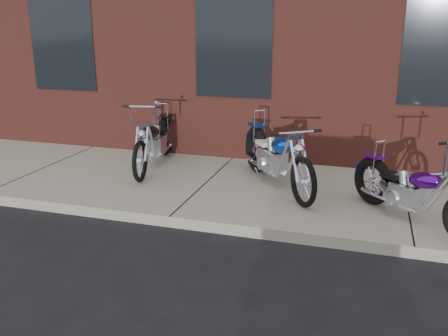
% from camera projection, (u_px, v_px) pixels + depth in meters
% --- Properties ---
extents(ground, '(120.00, 120.00, 0.00)m').
position_uv_depth(ground, '(170.00, 227.00, 6.22)').
color(ground, black).
rests_on(ground, ground).
extents(sidewalk, '(22.00, 3.00, 0.15)m').
position_uv_depth(sidewalk, '(207.00, 187.00, 7.57)').
color(sidewalk, gray).
rests_on(sidewalk, ground).
extents(chopper_purple, '(1.52, 1.60, 1.18)m').
position_uv_depth(chopper_purple, '(411.00, 193.00, 5.95)').
color(chopper_purple, black).
rests_on(chopper_purple, sidewalk).
extents(chopper_blue, '(1.50, 2.07, 1.07)m').
position_uv_depth(chopper_blue, '(276.00, 158.00, 7.26)').
color(chopper_blue, black).
rests_on(chopper_blue, sidewalk).
extents(chopper_third, '(0.65, 2.31, 1.18)m').
position_uv_depth(chopper_third, '(155.00, 143.00, 8.30)').
color(chopper_third, black).
rests_on(chopper_third, sidewalk).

